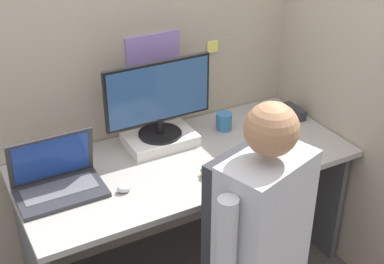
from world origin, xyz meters
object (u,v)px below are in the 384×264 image
at_px(paper_box, 160,139).
at_px(person, 266,253).
at_px(stapler, 295,111).
at_px(carrot_toy, 212,179).
at_px(monitor, 159,97).
at_px(coffee_mug, 224,121).
at_px(laptop, 58,182).

distance_m(paper_box, person, 0.97).
xyz_separation_m(stapler, carrot_toy, (-0.73, -0.35, -0.01)).
relative_size(monitor, person, 0.40).
xyz_separation_m(paper_box, stapler, (0.79, -0.07, -0.00)).
distance_m(paper_box, coffee_mug, 0.36).
distance_m(paper_box, carrot_toy, 0.43).
height_order(laptop, coffee_mug, laptop).
height_order(paper_box, laptop, laptop).
xyz_separation_m(laptop, coffee_mug, (0.93, 0.14, -0.00)).
xyz_separation_m(monitor, coffee_mug, (0.36, -0.02, -0.21)).
distance_m(monitor, person, 0.99).
height_order(paper_box, carrot_toy, paper_box).
distance_m(laptop, coffee_mug, 0.94).
height_order(paper_box, coffee_mug, coffee_mug).
height_order(laptop, carrot_toy, laptop).
height_order(carrot_toy, person, person).
bearing_deg(stapler, person, -133.01).
height_order(paper_box, stapler, same).
relative_size(paper_box, stapler, 2.23).
height_order(paper_box, monitor, monitor).
distance_m(monitor, stapler, 0.82).
bearing_deg(stapler, carrot_toy, -154.68).
bearing_deg(monitor, carrot_toy, -82.91).
xyz_separation_m(paper_box, carrot_toy, (0.05, -0.42, -0.01)).
xyz_separation_m(stapler, coffee_mug, (-0.42, 0.06, 0.02)).
height_order(carrot_toy, coffee_mug, coffee_mug).
height_order(laptop, person, person).
bearing_deg(carrot_toy, stapler, 25.32).
relative_size(monitor, stapler, 3.52).
relative_size(laptop, carrot_toy, 2.43).
bearing_deg(carrot_toy, paper_box, 97.14).
distance_m(paper_box, monitor, 0.23).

